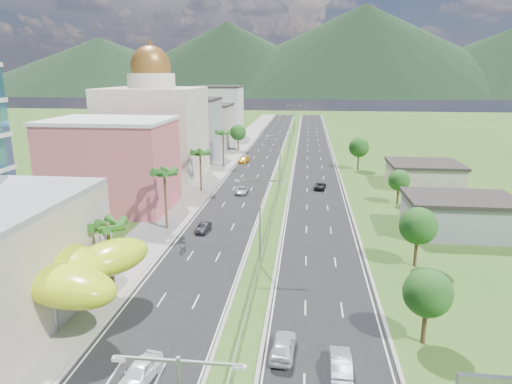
% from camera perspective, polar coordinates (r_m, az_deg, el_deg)
% --- Properties ---
extents(ground, '(500.00, 500.00, 0.00)m').
position_cam_1_polar(ground, '(48.19, -0.77, -13.93)').
color(ground, '#2D5119').
rests_on(ground, ground).
extents(road_left, '(11.00, 260.00, 0.04)m').
position_cam_1_polar(road_left, '(134.59, 0.83, 4.80)').
color(road_left, black).
rests_on(road_left, ground).
extents(road_right, '(11.00, 260.00, 0.04)m').
position_cam_1_polar(road_right, '(133.99, 7.25, 4.64)').
color(road_right, black).
rests_on(road_right, ground).
extents(sidewalk_left, '(7.00, 260.00, 0.12)m').
position_cam_1_polar(sidewalk_left, '(135.82, -3.18, 4.88)').
color(sidewalk_left, gray).
rests_on(sidewalk_left, ground).
extents(median_guardrail, '(0.10, 216.06, 0.76)m').
position_cam_1_polar(median_guardrail, '(116.28, 3.65, 3.50)').
color(median_guardrail, gray).
rests_on(median_guardrail, ground).
extents(streetlight_median_b, '(6.04, 0.25, 11.00)m').
position_cam_1_polar(streetlight_median_b, '(54.74, 0.50, -2.67)').
color(streetlight_median_b, gray).
rests_on(streetlight_median_b, ground).
extents(streetlight_median_c, '(6.04, 0.25, 11.00)m').
position_cam_1_polar(streetlight_median_c, '(93.56, 3.03, 4.60)').
color(streetlight_median_c, gray).
rests_on(streetlight_median_c, ground).
extents(streetlight_median_d, '(6.04, 0.25, 11.00)m').
position_cam_1_polar(streetlight_median_d, '(138.05, 4.17, 7.83)').
color(streetlight_median_d, gray).
rests_on(streetlight_median_d, ground).
extents(streetlight_median_e, '(6.04, 0.25, 11.00)m').
position_cam_1_polar(streetlight_median_e, '(182.79, 4.76, 9.49)').
color(streetlight_median_e, gray).
rests_on(streetlight_median_e, ground).
extents(lime_canopy, '(18.00, 15.00, 7.40)m').
position_cam_1_polar(lime_canopy, '(49.09, -25.56, -8.45)').
color(lime_canopy, '#BADF15').
rests_on(lime_canopy, ground).
extents(pink_shophouse, '(20.00, 15.00, 15.00)m').
position_cam_1_polar(pink_shophouse, '(82.62, -17.56, 3.12)').
color(pink_shophouse, '#D65862').
rests_on(pink_shophouse, ground).
extents(domed_building, '(20.00, 20.00, 28.70)m').
position_cam_1_polar(domed_building, '(103.21, -12.61, 7.80)').
color(domed_building, beige).
rests_on(domed_building, ground).
extents(midrise_grey, '(16.00, 15.00, 16.00)m').
position_cam_1_polar(midrise_grey, '(127.09, -8.47, 7.69)').
color(midrise_grey, gray).
rests_on(midrise_grey, ground).
extents(midrise_beige, '(16.00, 15.00, 13.00)m').
position_cam_1_polar(midrise_beige, '(148.49, -6.29, 8.17)').
color(midrise_beige, '#AA9B8C').
rests_on(midrise_beige, ground).
extents(midrise_white, '(16.00, 15.00, 18.00)m').
position_cam_1_polar(midrise_white, '(170.66, -4.62, 9.88)').
color(midrise_white, silver).
rests_on(midrise_white, ground).
extents(shed_near, '(15.00, 10.00, 5.00)m').
position_cam_1_polar(shed_near, '(73.63, 24.06, -2.87)').
color(shed_near, gray).
rests_on(shed_near, ground).
extents(shed_far, '(14.00, 12.00, 4.40)m').
position_cam_1_polar(shed_far, '(102.21, 20.22, 1.97)').
color(shed_far, '#AA9B8C').
rests_on(shed_far, ground).
extents(palm_tree_b, '(3.60, 3.60, 8.10)m').
position_cam_1_polar(palm_tree_b, '(51.23, -18.03, -4.28)').
color(palm_tree_b, '#47301C').
rests_on(palm_tree_b, ground).
extents(palm_tree_c, '(3.60, 3.60, 9.60)m').
position_cam_1_polar(palm_tree_c, '(68.84, -11.39, 2.16)').
color(palm_tree_c, '#47301C').
rests_on(palm_tree_c, ground).
extents(palm_tree_d, '(3.60, 3.60, 8.60)m').
position_cam_1_polar(palm_tree_d, '(90.77, -7.00, 4.71)').
color(palm_tree_d, '#47301C').
rests_on(palm_tree_d, ground).
extents(palm_tree_e, '(3.60, 3.60, 9.40)m').
position_cam_1_polar(palm_tree_e, '(114.85, -4.15, 7.24)').
color(palm_tree_e, '#47301C').
rests_on(palm_tree_e, ground).
extents(leafy_tree_lfar, '(4.90, 4.90, 8.05)m').
position_cam_1_polar(leafy_tree_lfar, '(139.65, -2.26, 7.45)').
color(leafy_tree_lfar, '#47301C').
rests_on(leafy_tree_lfar, ground).
extents(leafy_tree_ra, '(4.20, 4.20, 6.90)m').
position_cam_1_polar(leafy_tree_ra, '(42.60, 20.65, -11.76)').
color(leafy_tree_ra, '#47301C').
rests_on(leafy_tree_ra, ground).
extents(leafy_tree_rb, '(4.55, 4.55, 7.47)m').
position_cam_1_polar(leafy_tree_rb, '(58.48, 19.62, -4.03)').
color(leafy_tree_rb, '#47301C').
rests_on(leafy_tree_rb, ground).
extents(leafy_tree_rc, '(3.85, 3.85, 6.33)m').
position_cam_1_polar(leafy_tree_rc, '(85.71, 17.44, 1.38)').
color(leafy_tree_rc, '#47301C').
rests_on(leafy_tree_rc, ground).
extents(leafy_tree_rd, '(4.90, 4.90, 8.05)m').
position_cam_1_polar(leafy_tree_rd, '(114.04, 12.75, 5.48)').
color(leafy_tree_rd, '#47301C').
rests_on(leafy_tree_rd, ground).
extents(mountain_ridge, '(860.00, 140.00, 90.00)m').
position_cam_1_polar(mountain_ridge, '(495.54, 12.99, 11.62)').
color(mountain_ridge, black).
rests_on(mountain_ridge, ground).
extents(car_white_near_left, '(2.78, 5.17, 1.67)m').
position_cam_1_polar(car_white_near_left, '(38.54, -14.31, -20.99)').
color(car_white_near_left, white).
rests_on(car_white_near_left, road_left).
extents(car_dark_left, '(1.82, 4.14, 1.32)m').
position_cam_1_polar(car_dark_left, '(68.77, -6.59, -4.41)').
color(car_dark_left, black).
rests_on(car_dark_left, road_left).
extents(car_silver_mid_left, '(2.28, 4.85, 1.34)m').
position_cam_1_polar(car_silver_mid_left, '(89.73, -1.80, 0.23)').
color(car_silver_mid_left, '#A4A7AC').
rests_on(car_silver_mid_left, road_left).
extents(car_yellow_far_left, '(2.83, 5.41, 1.50)m').
position_cam_1_polar(car_yellow_far_left, '(121.02, -1.52, 4.05)').
color(car_yellow_far_left, gold).
rests_on(car_yellow_far_left, road_left).
extents(car_white_near_right, '(2.27, 4.97, 1.65)m').
position_cam_1_polar(car_white_near_right, '(40.47, 3.44, -18.62)').
color(car_white_near_right, silver).
rests_on(car_white_near_right, road_right).
extents(car_silver_right, '(1.69, 4.68, 1.54)m').
position_cam_1_polar(car_silver_right, '(39.13, 10.54, -20.27)').
color(car_silver_right, '#B8BAC1').
rests_on(car_silver_right, road_right).
extents(car_dark_far_right, '(2.75, 5.04, 1.34)m').
position_cam_1_polar(car_dark_far_right, '(94.15, 8.03, 0.78)').
color(car_dark_far_right, black).
rests_on(car_dark_far_right, road_right).
extents(motorcycle, '(0.78, 1.94, 1.20)m').
position_cam_1_polar(motorcycle, '(61.26, -9.13, -7.00)').
color(motorcycle, black).
rests_on(motorcycle, road_left).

